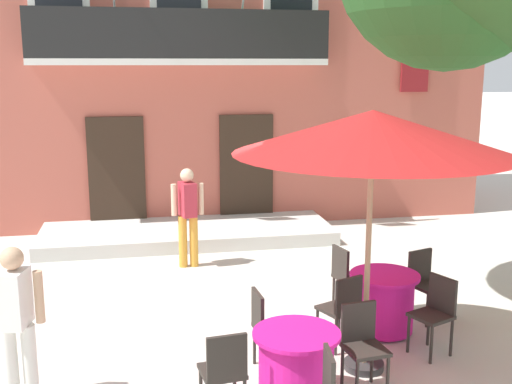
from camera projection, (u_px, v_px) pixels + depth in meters
ground_plane at (283, 321)px, 8.17m from camera, size 120.00×120.00×0.00m
building_facade at (173, 44)px, 13.96m from camera, size 13.00×5.09×7.50m
entrance_step_platform at (188, 234)px, 11.89m from camera, size 5.48×1.85×0.25m
cafe_table_near_tree at (384, 302)px, 7.78m from camera, size 0.86×0.86×0.76m
cafe_chair_near_tree_0 at (342, 306)px, 7.28m from camera, size 0.52×0.52×0.91m
cafe_chair_near_tree_1 at (436, 310)px, 7.18m from camera, size 0.52×0.52×0.91m
cafe_chair_near_tree_2 at (425, 280)px, 8.17m from camera, size 0.50×0.50×0.91m
cafe_chair_near_tree_3 at (347, 274)px, 8.39m from camera, size 0.48×0.48×0.91m
cafe_table_middle at (296, 367)px, 6.11m from camera, size 0.86×0.86×0.76m
cafe_chair_middle_1 at (362, 341)px, 6.37m from camera, size 0.44×0.44×0.91m
cafe_chair_middle_2 at (267, 325)px, 6.77m from camera, size 0.43×0.43×0.91m
cafe_chair_middle_3 at (224, 369)px, 5.78m from camera, size 0.45×0.45×0.91m
cafe_umbrella at (373, 133)px, 6.37m from camera, size 2.90×2.90×2.85m
pedestrian_near_entrance at (17, 318)px, 6.00m from camera, size 0.53×0.38×1.62m
pedestrian_mid_plaza at (188, 212)px, 10.19m from camera, size 0.53×0.38×1.65m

